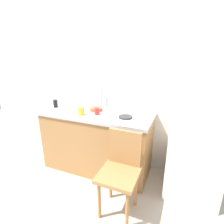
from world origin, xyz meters
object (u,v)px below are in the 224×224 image
Objects in this scene: terracotta_bowl at (96,109)px; hotplate at (125,117)px; cup_yellow at (81,111)px; cup_black at (56,104)px; refrigerator at (196,144)px; cup_red at (97,111)px; chair at (121,169)px.

terracotta_bowl reaches higher than hotplate.
cup_yellow is 0.95× the size of cup_black.
refrigerator is 0.88m from hotplate.
cup_black is at bearing -172.99° from terracotta_bowl.
terracotta_bowl is 0.63m from cup_black.
cup_yellow is at bearing -172.78° from refrigerator.
refrigerator reaches higher than cup_yellow.
cup_red reaches higher than terracotta_bowl.
chair is at bearing -76.57° from hotplate.
refrigerator reaches higher than terracotta_bowl.
hotplate is (-0.84, -0.06, 0.24)m from refrigerator.
hotplate is (0.46, -0.11, -0.01)m from terracotta_bowl.
refrigerator is 7.72× the size of terracotta_bowl.
hotplate is 1.55× the size of cup_black.
terracotta_bowl is 1.87× the size of cup_red.
cup_yellow is at bearing -167.77° from hotplate.
terracotta_bowl is 0.48m from hotplate.
refrigerator is at bearing 3.57° from cup_red.
cup_black is at bearing 178.33° from hotplate.
cup_yellow reaches higher than terracotta_bowl.
cup_red is at bearing -59.50° from terracotta_bowl.
refrigerator reaches higher than cup_red.
terracotta_bowl is at bearing 66.92° from cup_yellow.
cup_yellow is 0.20m from cup_red.
refrigerator is 1.33m from terracotta_bowl.
cup_red is (-0.51, 0.50, 0.42)m from chair.
cup_yellow is at bearing 150.59° from chair.
cup_yellow is 1.16× the size of cup_red.
terracotta_bowl is at bearing 120.50° from cup_red.
cup_black is (-0.63, -0.08, 0.03)m from terracotta_bowl.
hotplate is at bearing -1.67° from cup_black.
cup_red is (0.17, 0.10, -0.01)m from cup_yellow.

